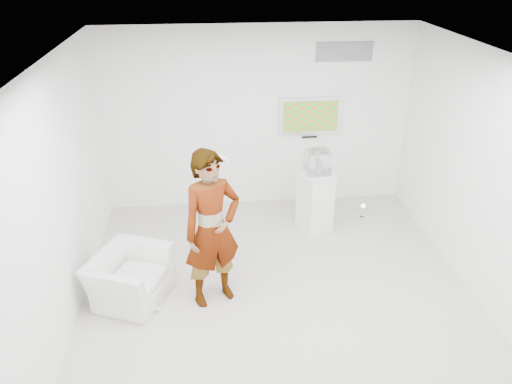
% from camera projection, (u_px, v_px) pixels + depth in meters
% --- Properties ---
extents(room, '(5.01, 5.01, 3.00)m').
position_uv_depth(room, '(280.00, 187.00, 5.87)').
color(room, beige).
rests_on(room, ground).
extents(tv, '(1.00, 0.08, 0.60)m').
position_uv_depth(tv, '(310.00, 116.00, 8.10)').
color(tv, silver).
rests_on(tv, room).
extents(logo_decal, '(0.90, 0.02, 0.30)m').
position_uv_depth(logo_decal, '(344.00, 52.00, 7.73)').
color(logo_decal, slate).
rests_on(logo_decal, room).
extents(person, '(0.87, 0.75, 2.02)m').
position_uv_depth(person, '(212.00, 230.00, 5.94)').
color(person, silver).
rests_on(person, room).
extents(armchair, '(1.15, 1.21, 0.62)m').
position_uv_depth(armchair, '(130.00, 277.00, 6.26)').
color(armchair, silver).
rests_on(armchair, room).
extents(pedestal, '(0.63, 0.63, 0.98)m').
position_uv_depth(pedestal, '(315.00, 201.00, 7.70)').
color(pedestal, white).
rests_on(pedestal, room).
extents(floor_uplight, '(0.18, 0.18, 0.25)m').
position_uv_depth(floor_uplight, '(362.00, 212.00, 8.16)').
color(floor_uplight, silver).
rests_on(floor_uplight, room).
extents(vitrine, '(0.36, 0.36, 0.34)m').
position_uv_depth(vitrine, '(318.00, 162.00, 7.41)').
color(vitrine, white).
rests_on(vitrine, pedestal).
extents(console, '(0.08, 0.18, 0.25)m').
position_uv_depth(console, '(317.00, 165.00, 7.43)').
color(console, white).
rests_on(console, pedestal).
extents(wii_remote, '(0.13, 0.14, 0.04)m').
position_uv_depth(wii_remote, '(223.00, 159.00, 5.80)').
color(wii_remote, white).
rests_on(wii_remote, person).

